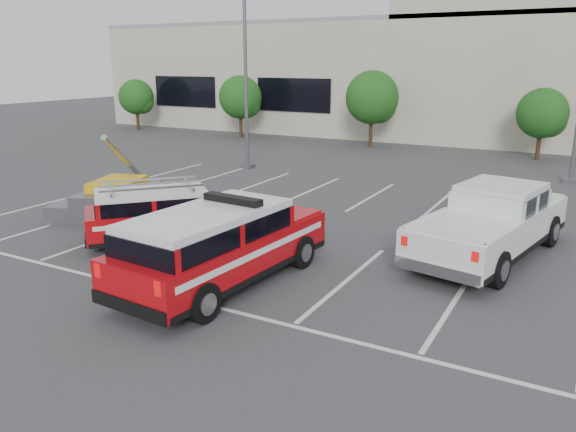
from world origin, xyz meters
name	(u,v)px	position (x,y,z in m)	size (l,w,h in m)	color
ground	(256,264)	(0.00, 0.00, 0.00)	(120.00, 120.00, 0.00)	#3B3B3E
stall_markings	(325,223)	(0.00, 4.50, 0.01)	(23.00, 15.00, 0.01)	silver
convention_building	(488,70)	(0.18, 31.86, 4.72)	(60.00, 16.99, 13.20)	#B5A999
tree_far_left	(137,98)	(-24.91, 22.05, 2.50)	(2.77, 2.77, 3.99)	#3F2B19
tree_left	(242,99)	(-14.91, 22.05, 2.77)	(3.07, 3.07, 4.42)	#3F2B19
tree_mid_left	(374,99)	(-4.91, 22.05, 3.04)	(3.37, 3.37, 4.85)	#3F2B19
tree_mid_right	(544,115)	(5.09, 22.05, 2.50)	(2.77, 2.77, 3.99)	#3F2B19
light_pole_left	(246,65)	(-8.00, 12.00, 5.19)	(0.90, 0.60, 10.24)	#59595E
fire_chief_suv	(221,251)	(0.04, -1.65, 0.89)	(2.72, 6.31, 2.17)	#A8080D
white_pickup	(491,229)	(5.51, 3.77, 0.80)	(3.54, 6.90, 2.02)	silver
ladder_suv	(165,218)	(-3.47, 0.33, 0.75)	(4.61, 4.78, 1.88)	#A8080D
utility_rig	(115,200)	(-7.00, 1.76, 0.60)	(3.15, 4.08, 3.02)	#59595E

